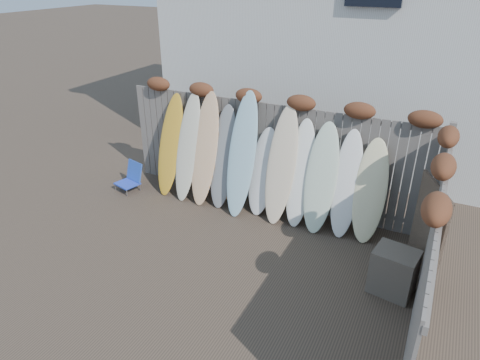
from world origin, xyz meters
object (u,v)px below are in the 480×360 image
at_px(beach_chair, 131,177).
at_px(surfboard_0, 170,145).
at_px(wooden_crate, 394,271).
at_px(lattice_panel, 427,234).

bearing_deg(beach_chair, surfboard_0, 24.36).
bearing_deg(wooden_crate, beach_chair, 170.96).
xyz_separation_m(beach_chair, wooden_crate, (5.39, -0.86, 0.07)).
bearing_deg(beach_chair, lattice_panel, -3.60).
bearing_deg(wooden_crate, surfboard_0, 165.11).
xyz_separation_m(wooden_crate, surfboard_0, (-4.59, 1.22, 0.66)).
distance_m(wooden_crate, surfboard_0, 4.80).
relative_size(wooden_crate, surfboard_0, 0.33).
relative_size(beach_chair, wooden_crate, 0.86).
bearing_deg(surfboard_0, wooden_crate, -9.88).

